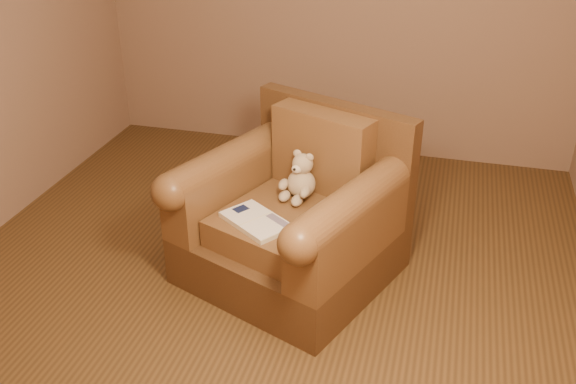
# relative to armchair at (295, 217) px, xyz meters

# --- Properties ---
(floor) EXTENTS (4.00, 4.00, 0.00)m
(floor) POSITION_rel_armchair_xyz_m (-0.15, -0.06, -0.39)
(floor) COLOR #553A1D
(floor) RESTS_ON ground
(armchair) EXTENTS (1.43, 1.40, 1.00)m
(armchair) POSITION_rel_armchair_xyz_m (0.00, 0.00, 0.00)
(armchair) COLOR #4B2F19
(armchair) RESTS_ON floor
(teddy_bear) EXTENTS (0.22, 0.25, 0.30)m
(teddy_bear) POSITION_rel_armchair_xyz_m (0.00, 0.10, 0.20)
(teddy_bear) COLOR tan
(teddy_bear) RESTS_ON armchair
(guidebook) EXTENTS (0.47, 0.43, 0.03)m
(guidebook) POSITION_rel_armchair_xyz_m (-0.16, -0.27, 0.11)
(guidebook) COLOR beige
(guidebook) RESTS_ON armchair
(side_table) EXTENTS (0.41, 0.41, 0.58)m
(side_table) POSITION_rel_armchair_xyz_m (0.37, 0.54, -0.08)
(side_table) COLOR gold
(side_table) RESTS_ON floor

